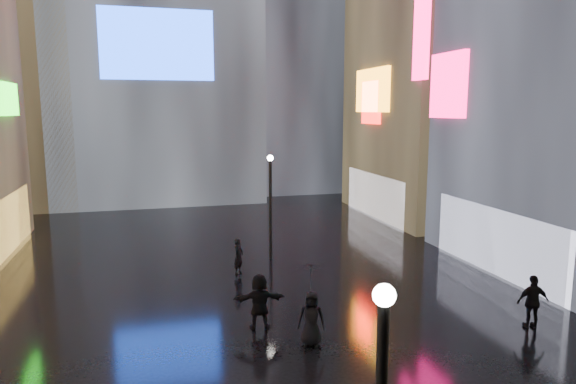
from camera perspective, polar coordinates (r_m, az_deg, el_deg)
name	(u,v)px	position (r m, az deg, el deg)	size (l,w,h in m)	color
ground	(242,273)	(23.74, -5.11, -8.99)	(140.00, 140.00, 0.00)	black
building_right_far	(446,11)	(38.41, 17.15, 18.65)	(10.28, 12.00, 28.00)	black
tower_flank_right	(286,5)	(50.84, -0.22, 20.06)	(12.00, 12.00, 34.00)	black
tower_flank_left	(5,34)	(45.73, -28.90, 15.11)	(10.00, 10.00, 26.00)	black
lamp_far	(270,201)	(25.20, -1.96, -0.98)	(0.30, 0.30, 5.20)	black
pedestrian_3	(533,302)	(19.65, 25.56, -10.94)	(1.09, 0.45, 1.85)	black
pedestrian_4	(311,318)	(16.63, 2.60, -13.85)	(0.86, 0.56, 1.76)	black
pedestrian_5	(260,302)	(17.75, -3.18, -12.06)	(1.78, 0.57, 1.92)	black
pedestrian_6	(239,257)	(23.42, -5.51, -7.15)	(0.60, 0.39, 1.64)	black
umbrella_2	(312,278)	(16.15, 2.63, -9.49)	(0.99, 1.01, 0.91)	black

